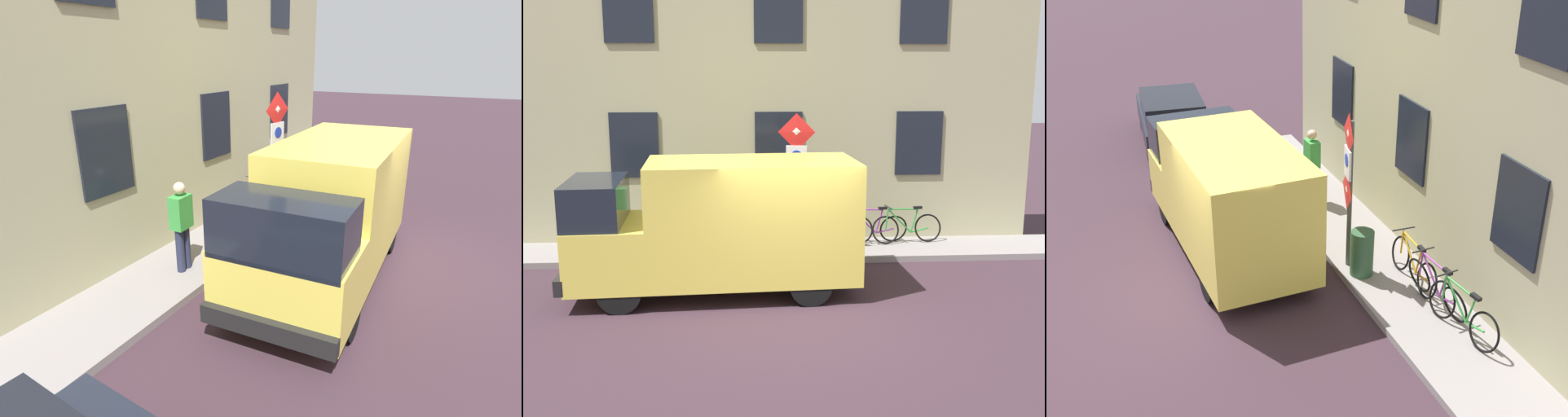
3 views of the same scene
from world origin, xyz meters
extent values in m
plane|color=#37252E|center=(0.00, 0.00, 0.00)|extent=(80.00, 80.00, 0.00)
cube|color=gray|center=(3.60, 0.00, 0.07)|extent=(1.67, 14.06, 0.14)
cube|color=tan|center=(4.78, 0.00, 3.78)|extent=(0.70, 12.06, 7.57)
cube|color=black|center=(4.41, -3.32, 2.42)|extent=(0.06, 1.10, 1.50)
cube|color=black|center=(4.41, 0.00, 2.42)|extent=(0.06, 1.10, 1.50)
cube|color=black|center=(4.41, 3.32, 2.42)|extent=(0.06, 1.10, 1.50)
cylinder|color=#474C47|center=(3.01, -0.31, 1.61)|extent=(0.09, 0.09, 2.93)
pyramid|color=silver|center=(2.93, -0.29, 2.82)|extent=(0.14, 0.50, 0.50)
pyramid|color=red|center=(2.94, -0.29, 2.82)|extent=(0.13, 0.55, 0.56)
cube|color=white|center=(2.95, -0.29, 2.27)|extent=(0.13, 0.44, 0.56)
cylinder|color=#1933B2|center=(2.93, -0.29, 2.33)|extent=(0.06, 0.24, 0.24)
pyramid|color=silver|center=(2.93, -0.29, 1.72)|extent=(0.14, 0.50, 0.50)
pyramid|color=red|center=(2.94, -0.29, 1.72)|extent=(0.13, 0.55, 0.56)
cube|color=#ECD552|center=(1.10, 0.68, 1.41)|extent=(2.20, 3.90, 2.18)
cube|color=#ECD552|center=(0.96, 3.28, 0.87)|extent=(2.07, 1.50, 1.10)
cube|color=black|center=(0.95, 3.49, 1.77)|extent=(1.97, 1.08, 0.84)
cube|color=black|center=(0.92, 4.03, 0.50)|extent=(2.01, 0.26, 0.28)
cylinder|color=black|center=(0.10, 3.00, 0.38)|extent=(0.26, 0.77, 0.76)
cylinder|color=black|center=(1.85, 3.09, 0.38)|extent=(0.26, 0.77, 0.76)
cylinder|color=black|center=(0.27, -0.33, 0.38)|extent=(0.26, 0.77, 0.76)
cylinder|color=black|center=(2.03, -0.23, 0.38)|extent=(0.26, 0.77, 0.76)
torus|color=black|center=(3.81, -2.45, 0.47)|extent=(0.26, 0.68, 0.65)
torus|color=black|center=(3.95, -3.49, 0.47)|extent=(0.26, 0.68, 0.65)
cylinder|color=green|center=(3.86, -2.79, 0.68)|extent=(0.12, 0.60, 0.60)
cylinder|color=green|center=(3.87, -2.86, 0.95)|extent=(0.13, 0.72, 0.07)
cylinder|color=green|center=(3.91, -3.15, 0.66)|extent=(0.06, 0.19, 0.55)
cylinder|color=green|center=(3.93, -3.28, 0.43)|extent=(0.09, 0.43, 0.12)
cylinder|color=green|center=(3.82, -2.48, 0.72)|extent=(0.05, 0.09, 0.50)
cube|color=black|center=(3.92, -3.22, 0.97)|extent=(0.11, 0.21, 0.06)
cylinder|color=#262626|center=(3.82, -2.50, 1.02)|extent=(0.46, 0.09, 0.03)
torus|color=black|center=(3.84, -1.62, 0.47)|extent=(0.22, 0.67, 0.66)
torus|color=black|center=(3.93, -2.67, 0.47)|extent=(0.22, 0.67, 0.66)
cylinder|color=purple|center=(3.87, -1.96, 0.68)|extent=(0.09, 0.60, 0.60)
cylinder|color=purple|center=(3.87, -2.03, 0.95)|extent=(0.10, 0.73, 0.07)
cylinder|color=purple|center=(3.90, -2.32, 0.66)|extent=(0.05, 0.19, 0.55)
cylinder|color=purple|center=(3.91, -2.45, 0.43)|extent=(0.07, 0.43, 0.12)
cylinder|color=purple|center=(3.84, -1.65, 0.72)|extent=(0.04, 0.09, 0.50)
cube|color=black|center=(3.91, -2.39, 0.97)|extent=(0.10, 0.21, 0.06)
cylinder|color=#262626|center=(3.84, -1.67, 1.02)|extent=(0.46, 0.07, 0.03)
torus|color=black|center=(3.90, -0.79, 0.47)|extent=(0.17, 0.66, 0.66)
torus|color=black|center=(3.87, -1.84, 0.47)|extent=(0.17, 0.66, 0.66)
cylinder|color=orange|center=(3.89, -1.13, 0.68)|extent=(0.05, 0.60, 0.60)
cylinder|color=orange|center=(3.89, -1.20, 0.95)|extent=(0.05, 0.73, 0.07)
cylinder|color=orange|center=(3.88, -1.49, 0.66)|extent=(0.04, 0.19, 0.55)
cylinder|color=orange|center=(3.88, -1.63, 0.43)|extent=(0.05, 0.43, 0.12)
cylinder|color=orange|center=(3.90, -0.81, 0.72)|extent=(0.04, 0.09, 0.50)
cube|color=black|center=(3.88, -1.56, 0.97)|extent=(0.09, 0.20, 0.06)
cylinder|color=#262626|center=(3.90, -0.84, 1.02)|extent=(0.46, 0.04, 0.03)
cylinder|color=#262B47|center=(3.41, 2.58, 0.56)|extent=(0.16, 0.16, 0.85)
cylinder|color=#262B47|center=(3.40, 2.76, 0.56)|extent=(0.16, 0.16, 0.85)
cube|color=green|center=(3.41, 2.67, 1.30)|extent=(0.27, 0.41, 0.62)
sphere|color=beige|center=(3.41, 2.67, 1.75)|extent=(0.22, 0.22, 0.22)
cylinder|color=#2D5133|center=(3.11, -0.71, 0.59)|extent=(0.44, 0.44, 0.90)
camera|label=1|loc=(-1.33, 8.27, 3.97)|focal=29.16mm
camera|label=2|loc=(-10.67, 0.88, 4.10)|focal=44.82mm
camera|label=3|loc=(-1.79, -10.75, 7.00)|focal=47.04mm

